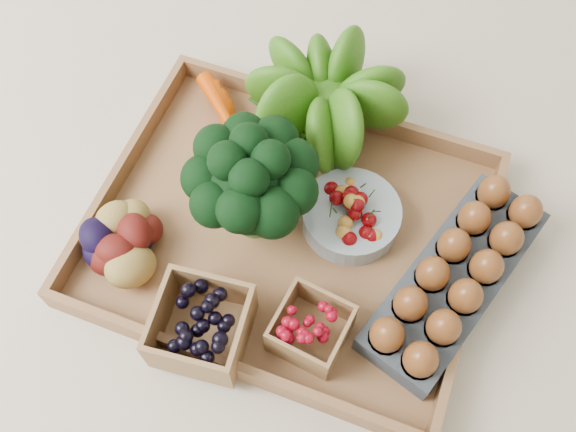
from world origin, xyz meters
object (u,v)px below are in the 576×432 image
(tray, at_px, (288,233))
(egg_carton, at_px, (454,280))
(broccoli, at_px, (253,199))
(cherry_bowl, at_px, (351,216))

(tray, height_order, egg_carton, egg_carton)
(broccoli, xyz_separation_m, egg_carton, (0.30, 0.01, -0.05))
(tray, bearing_deg, egg_carton, 0.33)
(tray, distance_m, broccoli, 0.09)
(tray, distance_m, cherry_bowl, 0.10)
(broccoli, height_order, cherry_bowl, broccoli)
(tray, bearing_deg, broccoli, -174.72)
(broccoli, distance_m, egg_carton, 0.30)
(tray, height_order, broccoli, broccoli)
(broccoli, height_order, egg_carton, broccoli)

